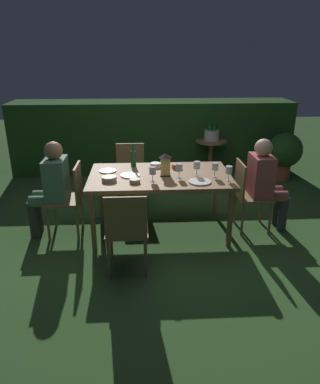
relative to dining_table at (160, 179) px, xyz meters
name	(u,v)px	position (x,y,z in m)	size (l,w,h in m)	color
ground_plane	(160,230)	(0.00, 0.00, -0.68)	(16.00, 16.00, 0.00)	#2D5123
dining_table	(160,179)	(0.00, 0.00, 0.00)	(1.67, 1.00, 0.73)	olive
chair_side_right_a	(130,172)	(-0.38, 0.89, -0.20)	(0.42, 0.40, 0.87)	brown
chair_head_far	(248,192)	(1.08, 0.00, -0.20)	(0.40, 0.42, 0.87)	brown
person_in_rust	(265,180)	(1.28, 0.00, -0.04)	(0.48, 0.38, 1.15)	#9E4C47
chair_head_near	(69,196)	(-1.08, 0.00, -0.20)	(0.40, 0.42, 0.87)	brown
person_in_green	(52,184)	(-1.28, 0.00, -0.04)	(0.48, 0.38, 1.15)	#4C7A5B
chair_side_left_a	(127,229)	(-0.38, -0.89, -0.20)	(0.42, 0.40, 0.87)	brown
lantern_centerpiece	(165,163)	(0.06, -0.02, 0.20)	(0.15, 0.15, 0.27)	black
green_bottle_on_table	(133,158)	(-0.32, 0.35, 0.16)	(0.07, 0.07, 0.29)	#195128
wine_glass_a	(215,167)	(0.63, -0.11, 0.17)	(0.08, 0.08, 0.17)	silver
wine_glass_b	(229,171)	(0.76, -0.25, 0.17)	(0.08, 0.08, 0.17)	silver
wine_glass_c	(179,168)	(0.21, -0.12, 0.17)	(0.08, 0.08, 0.17)	silver
wine_glass_d	(153,171)	(-0.10, -0.22, 0.17)	(0.08, 0.08, 0.17)	silver
wine_glass_e	(197,166)	(0.43, -0.04, 0.17)	(0.08, 0.08, 0.17)	silver
plate_a	(130,175)	(-0.35, -0.02, 0.06)	(0.23, 0.23, 0.01)	white
plate_b	(108,171)	(-0.63, 0.16, 0.06)	(0.21, 0.21, 0.01)	white
plate_c	(200,182)	(0.43, -0.29, 0.06)	(0.26, 0.26, 0.01)	silver
bowl_olives	(155,165)	(-0.04, 0.31, 0.08)	(0.12, 0.12, 0.05)	silver
bowl_bread	(177,166)	(0.22, 0.25, 0.08)	(0.13, 0.13, 0.06)	#9E5138
bowl_salad	(135,181)	(-0.30, -0.26, 0.08)	(0.12, 0.12, 0.04)	#BCAD8E
bowl_dip	(109,179)	(-0.58, -0.18, 0.08)	(0.17, 0.17, 0.05)	#BCAD8E
side_table	(211,153)	(1.00, 2.01, -0.24)	(0.53, 0.53, 0.66)	brown
ice_bucket	(212,134)	(1.00, 2.01, 0.08)	(0.26, 0.26, 0.34)	#B2B7BF
hedge_backdrop	(152,136)	(0.00, 2.54, -0.05)	(5.00, 0.76, 1.26)	#1E4219
potted_plant_by_hedge	(285,152)	(2.23, 1.81, -0.19)	(0.59, 0.59, 0.82)	#9E5133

